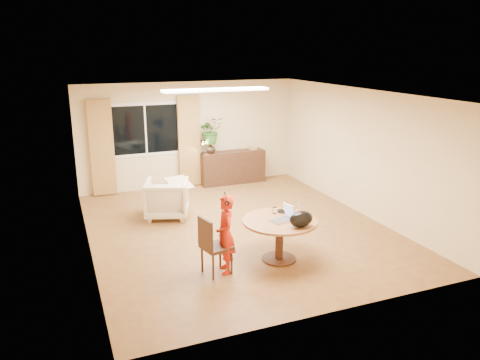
# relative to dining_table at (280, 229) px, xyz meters

# --- Properties ---
(floor) EXTENTS (6.50, 6.50, 0.00)m
(floor) POSITION_rel_dining_table_xyz_m (-0.13, 1.54, -0.55)
(floor) COLOR brown
(floor) RESTS_ON ground
(ceiling) EXTENTS (6.50, 6.50, 0.00)m
(ceiling) POSITION_rel_dining_table_xyz_m (-0.13, 1.54, 2.05)
(ceiling) COLOR white
(ceiling) RESTS_ON wall_back
(wall_back) EXTENTS (5.50, 0.00, 5.50)m
(wall_back) POSITION_rel_dining_table_xyz_m (-0.13, 4.79, 0.75)
(wall_back) COLOR #CEB185
(wall_back) RESTS_ON floor
(wall_left) EXTENTS (0.00, 6.50, 6.50)m
(wall_left) POSITION_rel_dining_table_xyz_m (-2.88, 1.54, 0.75)
(wall_left) COLOR #CEB185
(wall_left) RESTS_ON floor
(wall_right) EXTENTS (0.00, 6.50, 6.50)m
(wall_right) POSITION_rel_dining_table_xyz_m (2.62, 1.54, 0.75)
(wall_right) COLOR #CEB185
(wall_right) RESTS_ON floor
(window) EXTENTS (1.70, 0.03, 1.30)m
(window) POSITION_rel_dining_table_xyz_m (-1.23, 4.78, 0.95)
(window) COLOR white
(window) RESTS_ON wall_back
(curtain_left) EXTENTS (0.55, 0.08, 2.25)m
(curtain_left) POSITION_rel_dining_table_xyz_m (-2.28, 4.70, 0.59)
(curtain_left) COLOR olive
(curtain_left) RESTS_ON wall_back
(curtain_right) EXTENTS (0.55, 0.08, 2.25)m
(curtain_right) POSITION_rel_dining_table_xyz_m (-0.18, 4.70, 0.59)
(curtain_right) COLOR olive
(curtain_right) RESTS_ON wall_back
(ceiling_panel) EXTENTS (2.20, 0.35, 0.05)m
(ceiling_panel) POSITION_rel_dining_table_xyz_m (-0.13, 2.74, 2.01)
(ceiling_panel) COLOR white
(ceiling_panel) RESTS_ON ceiling
(dining_table) EXTENTS (1.23, 1.23, 0.70)m
(dining_table) POSITION_rel_dining_table_xyz_m (0.00, 0.00, 0.00)
(dining_table) COLOR brown
(dining_table) RESTS_ON floor
(dining_chair) EXTENTS (0.53, 0.50, 0.94)m
(dining_chair) POSITION_rel_dining_table_xyz_m (-1.11, -0.07, -0.08)
(dining_chair) COLOR black
(dining_chair) RESTS_ON floor
(child) EXTENTS (0.49, 0.36, 1.25)m
(child) POSITION_rel_dining_table_xyz_m (-0.97, -0.08, 0.07)
(child) COLOR red
(child) RESTS_ON floor
(laptop) EXTENTS (0.43, 0.34, 0.26)m
(laptop) POSITION_rel_dining_table_xyz_m (0.01, -0.03, 0.28)
(laptop) COLOR #B7B7BC
(laptop) RESTS_ON dining_table
(tumbler) EXTENTS (0.08, 0.08, 0.11)m
(tumbler) POSITION_rel_dining_table_xyz_m (0.06, 0.32, 0.20)
(tumbler) COLOR white
(tumbler) RESTS_ON dining_table
(wine_glass) EXTENTS (0.09, 0.09, 0.22)m
(wine_glass) POSITION_rel_dining_table_xyz_m (0.44, 0.18, 0.26)
(wine_glass) COLOR white
(wine_glass) RESTS_ON dining_table
(pot_lid) EXTENTS (0.24, 0.24, 0.03)m
(pot_lid) POSITION_rel_dining_table_xyz_m (0.23, 0.34, 0.17)
(pot_lid) COLOR white
(pot_lid) RESTS_ON dining_table
(handbag) EXTENTS (0.40, 0.24, 0.26)m
(handbag) POSITION_rel_dining_table_xyz_m (0.17, -0.40, 0.28)
(handbag) COLOR black
(handbag) RESTS_ON dining_table
(armchair) EXTENTS (1.08, 1.10, 0.79)m
(armchair) POSITION_rel_dining_table_xyz_m (-1.24, 2.70, -0.16)
(armchair) COLOR beige
(armchair) RESTS_ON floor
(throw) EXTENTS (0.55, 0.63, 0.03)m
(throw) POSITION_rel_dining_table_xyz_m (-1.00, 2.60, 0.25)
(throw) COLOR beige
(throw) RESTS_ON armchair
(sideboard) EXTENTS (1.67, 0.41, 0.84)m
(sideboard) POSITION_rel_dining_table_xyz_m (0.92, 4.55, -0.13)
(sideboard) COLOR black
(sideboard) RESTS_ON floor
(vase) EXTENTS (0.28, 0.28, 0.25)m
(vase) POSITION_rel_dining_table_xyz_m (0.33, 4.55, 0.41)
(vase) COLOR black
(vase) RESTS_ON sideboard
(bouquet) EXTENTS (0.64, 0.57, 0.66)m
(bouquet) POSITION_rel_dining_table_xyz_m (0.34, 4.55, 0.86)
(bouquet) COLOR #296626
(bouquet) RESTS_ON vase
(book_stack) EXTENTS (0.20, 0.16, 0.08)m
(book_stack) POSITION_rel_dining_table_xyz_m (1.48, 4.55, 0.32)
(book_stack) COLOR #95724C
(book_stack) RESTS_ON sideboard
(desk_lamp) EXTENTS (0.18, 0.18, 0.37)m
(desk_lamp) POSITION_rel_dining_table_xyz_m (0.11, 4.50, 0.47)
(desk_lamp) COLOR black
(desk_lamp) RESTS_ON sideboard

